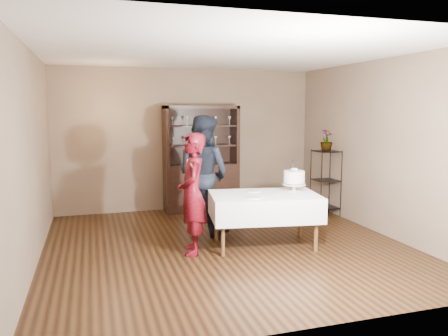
% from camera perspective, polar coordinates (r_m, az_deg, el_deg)
% --- Properties ---
extents(floor, '(5.00, 5.00, 0.00)m').
position_cam_1_polar(floor, '(6.35, 0.25, -10.07)').
color(floor, black).
rests_on(floor, ground).
extents(ceiling, '(5.00, 5.00, 0.00)m').
position_cam_1_polar(ceiling, '(6.09, 0.26, 14.89)').
color(ceiling, white).
rests_on(ceiling, back_wall).
extents(back_wall, '(5.00, 0.02, 2.70)m').
position_cam_1_polar(back_wall, '(8.49, -4.76, 3.72)').
color(back_wall, brown).
rests_on(back_wall, floor).
extents(wall_left, '(0.02, 5.00, 2.70)m').
position_cam_1_polar(wall_left, '(5.85, -23.86, 1.27)').
color(wall_left, brown).
rests_on(wall_left, floor).
extents(wall_right, '(0.02, 5.00, 2.70)m').
position_cam_1_polar(wall_right, '(7.22, 19.60, 2.59)').
color(wall_right, brown).
rests_on(wall_right, floor).
extents(china_hutch, '(1.40, 0.48, 2.00)m').
position_cam_1_polar(china_hutch, '(8.37, -3.01, -1.04)').
color(china_hutch, black).
rests_on(china_hutch, floor).
extents(plant_etagere, '(0.42, 0.42, 1.20)m').
position_cam_1_polar(plant_etagere, '(8.18, 13.13, -1.54)').
color(plant_etagere, black).
rests_on(plant_etagere, floor).
extents(cake_table, '(1.63, 1.15, 0.75)m').
position_cam_1_polar(cake_table, '(6.21, 5.29, -5.02)').
color(cake_table, white).
rests_on(cake_table, floor).
extents(woman, '(0.49, 0.65, 1.63)m').
position_cam_1_polar(woman, '(5.85, -4.16, -3.39)').
color(woman, '#32040E').
rests_on(woman, floor).
extents(man, '(1.12, 1.14, 1.85)m').
position_cam_1_polar(man, '(6.80, -2.78, -0.86)').
color(man, black).
rests_on(man, floor).
extents(cake, '(0.39, 0.39, 0.47)m').
position_cam_1_polar(cake, '(6.42, 9.15, -1.36)').
color(cake, white).
rests_on(cake, cake_table).
extents(plate_near, '(0.25, 0.25, 0.01)m').
position_cam_1_polar(plate_near, '(5.88, 3.76, -3.90)').
color(plate_near, white).
rests_on(plate_near, cake_table).
extents(plate_far, '(0.24, 0.24, 0.01)m').
position_cam_1_polar(plate_far, '(6.34, 3.88, -3.03)').
color(plate_far, white).
rests_on(plate_far, cake_table).
extents(potted_plant, '(0.27, 0.27, 0.38)m').
position_cam_1_polar(potted_plant, '(8.10, 13.24, 3.55)').
color(potted_plant, '#4D6F35').
rests_on(potted_plant, plant_etagere).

